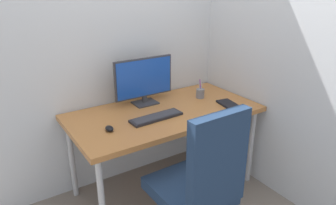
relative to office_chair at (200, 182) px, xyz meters
The scene contains 10 objects.
ground_plane 0.90m from the office_chair, 75.53° to the left, with size 8.00×8.00×0.00m, color slate.
wall_back 1.43m from the office_chair, 80.81° to the left, with size 2.82×0.04×2.80m, color silver.
wall_side_right 1.40m from the office_chair, 28.00° to the left, with size 0.04×2.08×2.80m, color silver.
desk 0.74m from the office_chair, 75.53° to the left, with size 1.52×0.78×0.73m.
office_chair is the anchor object (origin of this frame).
monitor 1.03m from the office_chair, 82.20° to the left, with size 0.52×0.16×0.39m.
keyboard 0.64m from the office_chair, 85.37° to the left, with size 0.42×0.14×0.02m.
mouse 0.72m from the office_chair, 118.70° to the left, with size 0.05×0.08×0.03m, color black.
pen_holder 1.02m from the office_chair, 52.14° to the left, with size 0.07×0.07×0.17m.
notebook 0.89m from the office_chair, 36.52° to the left, with size 0.12×0.20×0.02m, color black.
Camera 1 is at (-1.25, -1.99, 1.73)m, focal length 33.97 mm.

